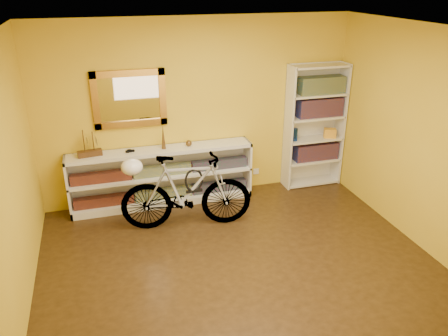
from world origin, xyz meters
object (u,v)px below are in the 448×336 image
object	(u,v)px
bookcase	(315,127)
bicycle	(186,192)
console_unit	(162,177)
helmet	(132,167)

from	to	relation	value
bookcase	bicycle	xyz separation A→B (m)	(-2.18, -0.76, -0.44)
console_unit	helmet	size ratio (longest dim) A/B	9.64
console_unit	bookcase	size ratio (longest dim) A/B	1.37
bicycle	helmet	world-z (taller)	bicycle
console_unit	bookcase	bearing A→B (deg)	0.60
console_unit	bicycle	size ratio (longest dim) A/B	1.50
bookcase	helmet	world-z (taller)	bookcase
console_unit	bookcase	distance (m)	2.43
console_unit	bookcase	world-z (taller)	bookcase
console_unit	bicycle	xyz separation A→B (m)	(0.20, -0.74, 0.08)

